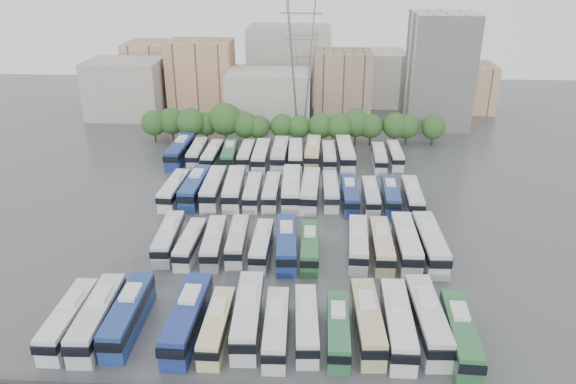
{
  "coord_description": "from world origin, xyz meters",
  "views": [
    {
      "loc": [
        5.44,
        -74.34,
        39.56
      ],
      "look_at": [
        1.22,
        8.88,
        3.0
      ],
      "focal_mm": 35.0,
      "sensor_mm": 36.0,
      "label": 1
    }
  ],
  "objects_px": {
    "bus_r2_s2": "(195,187)",
    "bus_r0_s9": "(338,329)",
    "bus_r1_s3": "(190,243)",
    "bus_r3_s10": "(345,153)",
    "bus_r0_s1": "(98,317)",
    "bus_r2_s9": "(330,190)",
    "bus_r0_s5": "(217,325)",
    "bus_r2_s6": "(272,191)",
    "bus_r0_s2": "(128,314)",
    "bus_r1_s5": "(238,240)",
    "bus_r3_s3": "(229,154)",
    "bus_r1_s2": "(169,237)",
    "bus_r3_s5": "(261,155)",
    "bus_r2_s8": "(310,189)",
    "bus_r2_s1": "(174,189)",
    "bus_r3_s1": "(197,152)",
    "bus_r3_s13": "(395,155)",
    "bus_r0_s4": "(188,317)",
    "bus_r1_s10": "(358,243)",
    "bus_r3_s2": "(213,155)",
    "bus_r0_s13": "(460,333)",
    "bus_r3_s12": "(379,157)",
    "bus_r3_s9": "(329,156)",
    "bus_r1_s12": "(406,242)",
    "electricity_pylon": "(301,51)",
    "bus_r0_s8": "(306,323)",
    "apartment_tower": "(439,71)",
    "bus_r2_s3": "(213,187)",
    "bus_r1_s8": "(310,246)",
    "bus_r2_s12": "(391,195)",
    "bus_r3_s8": "(313,152)",
    "bus_r1_s6": "(262,244)",
    "bus_r3_s7": "(296,155)",
    "bus_r2_s5": "(253,191)",
    "bus_r1_s11": "(382,245)",
    "bus_r0_s6": "(248,314)",
    "bus_r3_s6": "(280,153)",
    "bus_r2_s4": "(234,188)",
    "bus_r0_s7": "(276,327)",
    "bus_r1_s4": "(214,242)",
    "bus_r2_s10": "(350,194)"
  },
  "relations": [
    {
      "from": "bus_r0_s13",
      "to": "bus_r3_s12",
      "type": "xyz_separation_m",
      "value": [
        -3.23,
        54.67,
        -0.2
      ]
    },
    {
      "from": "bus_r1_s6",
      "to": "bus_r3_s7",
      "type": "bearing_deg",
      "value": 86.11
    },
    {
      "from": "bus_r0_s4",
      "to": "bus_r2_s4",
      "type": "relative_size",
      "value": 1.03
    },
    {
      "from": "bus_r0_s5",
      "to": "bus_r2_s6",
      "type": "xyz_separation_m",
      "value": [
        3.1,
        36.85,
        -0.01
      ]
    },
    {
      "from": "bus_r0_s2",
      "to": "bus_r1_s5",
      "type": "xyz_separation_m",
      "value": [
        9.85,
        18.13,
        -0.26
      ]
    },
    {
      "from": "apartment_tower",
      "to": "bus_r2_s9",
      "type": "height_order",
      "value": "apartment_tower"
    },
    {
      "from": "bus_r2_s2",
      "to": "bus_r0_s9",
      "type": "bearing_deg",
      "value": -55.95
    },
    {
      "from": "bus_r1_s5",
      "to": "bus_r1_s12",
      "type": "xyz_separation_m",
      "value": [
        23.47,
        0.03,
        0.3
      ]
    },
    {
      "from": "bus_r1_s3",
      "to": "bus_r1_s11",
      "type": "bearing_deg",
      "value": 3.53
    },
    {
      "from": "bus_r2_s3",
      "to": "bus_r3_s12",
      "type": "height_order",
      "value": "bus_r2_s3"
    },
    {
      "from": "bus_r0_s8",
      "to": "bus_r1_s12",
      "type": "xyz_separation_m",
      "value": [
        13.4,
        18.55,
        0.27
      ]
    },
    {
      "from": "bus_r3_s5",
      "to": "bus_r2_s8",
      "type": "bearing_deg",
      "value": -58.86
    },
    {
      "from": "bus_r1_s5",
      "to": "bus_r3_s3",
      "type": "distance_m",
      "value": 35.76
    },
    {
      "from": "bus_r2_s6",
      "to": "bus_r2_s10",
      "type": "bearing_deg",
      "value": -3.1
    },
    {
      "from": "bus_r3_s10",
      "to": "bus_r1_s6",
      "type": "bearing_deg",
      "value": -111.85
    },
    {
      "from": "bus_r2_s6",
      "to": "bus_r2_s8",
      "type": "distance_m",
      "value": 6.52
    },
    {
      "from": "bus_r0_s1",
      "to": "bus_r1_s3",
      "type": "xyz_separation_m",
      "value": [
        6.54,
        17.78,
        -0.34
      ]
    },
    {
      "from": "bus_r0_s4",
      "to": "bus_r2_s8",
      "type": "distance_m",
      "value": 38.61
    },
    {
      "from": "bus_r1_s10",
      "to": "bus_r3_s2",
      "type": "relative_size",
      "value": 1.05
    },
    {
      "from": "bus_r2_s3",
      "to": "bus_r1_s8",
      "type": "bearing_deg",
      "value": -49.56
    },
    {
      "from": "bus_r2_s3",
      "to": "bus_r0_s6",
      "type": "bearing_deg",
      "value": -74.72
    },
    {
      "from": "bus_r0_s9",
      "to": "bus_r2_s6",
      "type": "distance_m",
      "value": 38.12
    },
    {
      "from": "apartment_tower",
      "to": "bus_r3_s5",
      "type": "bearing_deg",
      "value": -143.42
    },
    {
      "from": "bus_r1_s10",
      "to": "bus_r3_s9",
      "type": "height_order",
      "value": "bus_r1_s10"
    },
    {
      "from": "bus_r3_s8",
      "to": "bus_r2_s12",
      "type": "bearing_deg",
      "value": -54.25
    },
    {
      "from": "bus_r0_s1",
      "to": "bus_r2_s9",
      "type": "distance_m",
      "value": 45.4
    },
    {
      "from": "bus_r0_s9",
      "to": "bus_r3_s7",
      "type": "bearing_deg",
      "value": 97.54
    },
    {
      "from": "electricity_pylon",
      "to": "bus_r3_s7",
      "type": "xyz_separation_m",
      "value": [
        -0.35,
        -20.23,
        -16.76
      ]
    },
    {
      "from": "bus_r2_s8",
      "to": "bus_r3_s2",
      "type": "bearing_deg",
      "value": 141.61
    },
    {
      "from": "bus_r2_s3",
      "to": "bus_r3_s13",
      "type": "bearing_deg",
      "value": 29.04
    },
    {
      "from": "bus_r0_s8",
      "to": "bus_r3_s12",
      "type": "distance_m",
      "value": 55.14
    },
    {
      "from": "bus_r3_s1",
      "to": "bus_r3_s13",
      "type": "height_order",
      "value": "bus_r3_s1"
    },
    {
      "from": "electricity_pylon",
      "to": "bus_r3_s2",
      "type": "distance_m",
      "value": 31.56
    },
    {
      "from": "bus_r0_s2",
      "to": "bus_r3_s6",
      "type": "height_order",
      "value": "bus_r3_s6"
    },
    {
      "from": "bus_r1_s10",
      "to": "bus_r3_s12",
      "type": "bearing_deg",
      "value": 82.74
    },
    {
      "from": "bus_r2_s2",
      "to": "bus_r3_s2",
      "type": "relative_size",
      "value": 1.15
    },
    {
      "from": "bus_r1_s3",
      "to": "bus_r3_s10",
      "type": "xyz_separation_m",
      "value": [
        23.09,
        37.05,
        0.43
      ]
    },
    {
      "from": "bus_r1_s10",
      "to": "bus_r1_s5",
      "type": "bearing_deg",
      "value": -177.7
    },
    {
      "from": "bus_r1_s2",
      "to": "bus_r3_s3",
      "type": "xyz_separation_m",
      "value": [
        3.5,
        35.04,
        -0.02
      ]
    },
    {
      "from": "bus_r1_s11",
      "to": "bus_r3_s3",
      "type": "xyz_separation_m",
      "value": [
        -26.39,
        35.73,
        -0.06
      ]
    },
    {
      "from": "bus_r2_s1",
      "to": "bus_r2_s6",
      "type": "relative_size",
      "value": 1.08
    },
    {
      "from": "bus_r1_s12",
      "to": "bus_r2_s8",
      "type": "bearing_deg",
      "value": 127.43
    },
    {
      "from": "bus_r0_s7",
      "to": "bus_r1_s4",
      "type": "distance_m",
      "value": 21.15
    },
    {
      "from": "bus_r0_s5",
      "to": "bus_r2_s2",
      "type": "xyz_separation_m",
      "value": [
        -9.97,
        37.22,
        0.3
      ]
    },
    {
      "from": "apartment_tower",
      "to": "bus_r2_s3",
      "type": "xyz_separation_m",
      "value": [
        -45.7,
        -45.41,
        -11.03
      ]
    },
    {
      "from": "bus_r0_s1",
      "to": "bus_r3_s10",
      "type": "bearing_deg",
      "value": 60.2
    },
    {
      "from": "bus_r2_s6",
      "to": "bus_r0_s7",
      "type": "bearing_deg",
      "value": -84.22
    },
    {
      "from": "bus_r1_s2",
      "to": "bus_r2_s12",
      "type": "xyz_separation_m",
      "value": [
        33.15,
        16.76,
        -0.07
      ]
    },
    {
      "from": "bus_r3_s9",
      "to": "bus_r2_s5",
      "type": "bearing_deg",
      "value": -127.25
    },
    {
      "from": "bus_r1_s4",
      "to": "bus_r2_s6",
      "type": "relative_size",
      "value": 1.03
    }
  ]
}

